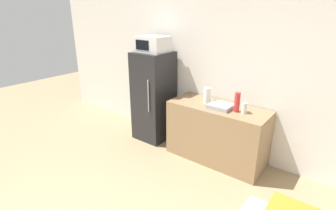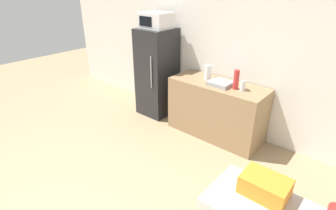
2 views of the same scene
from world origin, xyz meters
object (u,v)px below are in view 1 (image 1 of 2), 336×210
(bottle_tall, at_px, (237,102))
(microwave, at_px, (153,44))
(refrigerator, at_px, (154,96))
(bottle_short, at_px, (244,108))
(paper_towel_roll, at_px, (207,95))

(bottle_tall, bearing_deg, microwave, 179.01)
(refrigerator, xyz_separation_m, bottle_short, (1.70, -0.02, 0.18))
(bottle_tall, distance_m, paper_towel_roll, 0.52)
(microwave, height_order, paper_towel_roll, microwave)
(refrigerator, bearing_deg, bottle_tall, -1.03)
(refrigerator, bearing_deg, microwave, -108.16)
(bottle_short, distance_m, paper_towel_roll, 0.63)
(microwave, height_order, bottle_short, microwave)
(refrigerator, relative_size, paper_towel_roll, 6.55)
(microwave, relative_size, bottle_short, 3.34)
(bottle_short, xyz_separation_m, paper_towel_roll, (-0.63, 0.05, 0.05))
(refrigerator, xyz_separation_m, microwave, (-0.00, -0.00, 0.93))
(bottle_short, bearing_deg, bottle_tall, -175.73)
(refrigerator, relative_size, bottle_tall, 5.55)
(bottle_tall, bearing_deg, paper_towel_roll, 173.45)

